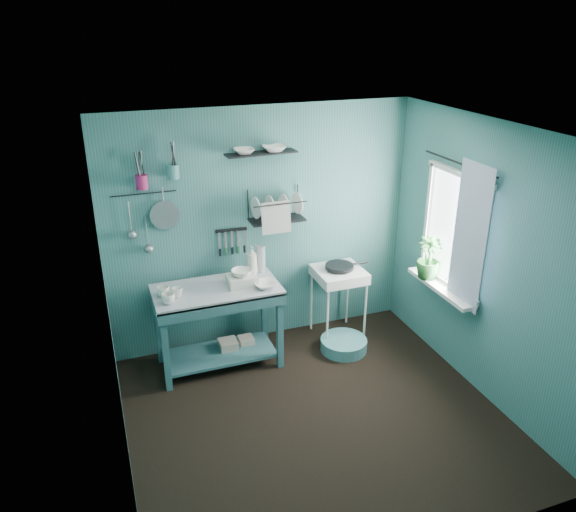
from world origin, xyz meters
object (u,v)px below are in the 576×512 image
object	(u,v)px
dish_rack	(277,205)
soap_bottle	(252,260)
utensil_cup_magenta	(142,182)
storage_tin_large	(228,350)
frying_pan	(339,266)
floor_basin	(344,344)
mug_mid	(177,292)
potted_plant	(429,258)
mug_left	(168,299)
hotplate_stand	(338,303)
colander	(165,215)
mug_right	(163,292)
wash_tub	(242,280)
work_counter	(218,327)
water_bottle	(261,259)
storage_tin_small	(246,346)
utensil_cup_teal	(173,172)

from	to	relation	value
dish_rack	soap_bottle	bearing A→B (deg)	-159.83
utensil_cup_magenta	storage_tin_large	bearing A→B (deg)	-22.47
frying_pan	floor_basin	size ratio (longest dim) A/B	0.61
mug_mid	potted_plant	distance (m)	2.48
dish_rack	utensil_cup_magenta	world-z (taller)	utensil_cup_magenta
mug_left	frying_pan	xyz separation A→B (m)	(1.83, 0.26, -0.07)
hotplate_stand	dish_rack	world-z (taller)	dish_rack
storage_tin_large	floor_basin	world-z (taller)	storage_tin_large
mug_left	colander	xyz separation A→B (m)	(0.10, 0.51, 0.62)
dish_rack	floor_basin	world-z (taller)	dish_rack
mug_left	dish_rack	distance (m)	1.41
potted_plant	soap_bottle	bearing A→B (deg)	158.95
mug_left	floor_basin	xyz separation A→B (m)	(1.77, -0.04, -0.84)
utensil_cup_magenta	potted_plant	world-z (taller)	utensil_cup_magenta
frying_pan	potted_plant	world-z (taller)	potted_plant
mug_right	dish_rack	world-z (taller)	dish_rack
soap_bottle	utensil_cup_magenta	xyz separation A→B (m)	(-0.98, 0.12, 0.87)
wash_tub	floor_basin	size ratio (longest dim) A/B	0.57
mug_right	hotplate_stand	distance (m)	1.92
mug_left	work_counter	bearing A→B (deg)	18.43
frying_pan	colander	size ratio (longest dim) A/B	1.07
wash_tub	water_bottle	xyz separation A→B (m)	(0.27, 0.24, 0.09)
water_bottle	hotplate_stand	world-z (taller)	water_bottle
mug_right	colander	bearing A→B (deg)	71.52
mug_right	storage_tin_small	bearing A→B (deg)	5.71
storage_tin_large	floor_basin	xyz separation A→B (m)	(1.19, -0.25, -0.04)
mug_mid	mug_right	distance (m)	0.13
work_counter	mug_left	size ratio (longest dim) A/B	9.88
storage_tin_large	work_counter	bearing A→B (deg)	-153.43
work_counter	utensil_cup_magenta	distance (m)	1.59
storage_tin_small	floor_basin	size ratio (longest dim) A/B	0.41
mug_right	dish_rack	distance (m)	1.39
dish_rack	potted_plant	distance (m)	1.61
work_counter	mug_left	distance (m)	0.70
soap_bottle	water_bottle	distance (m)	0.10
water_bottle	floor_basin	bearing A→B (deg)	-28.54
mug_left	utensil_cup_teal	distance (m)	1.17
utensil_cup_magenta	floor_basin	xyz separation A→B (m)	(1.85, -0.52, -1.81)
wash_tub	utensil_cup_teal	bearing A→B (deg)	146.69
potted_plant	storage_tin_small	world-z (taller)	potted_plant
mug_left	dish_rack	xyz separation A→B (m)	(1.19, 0.43, 0.62)
work_counter	frying_pan	world-z (taller)	work_counter
dish_rack	utensil_cup_teal	distance (m)	1.08
hotplate_stand	utensil_cup_magenta	xyz separation A→B (m)	(-1.91, 0.22, 1.48)
colander	storage_tin_small	bearing A→B (deg)	-21.94
wash_tub	potted_plant	size ratio (longest dim) A/B	0.64
work_counter	potted_plant	size ratio (longest dim) A/B	2.80
mug_right	floor_basin	distance (m)	1.99
mug_mid	utensil_cup_teal	bearing A→B (deg)	74.65
hotplate_stand	floor_basin	distance (m)	0.46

